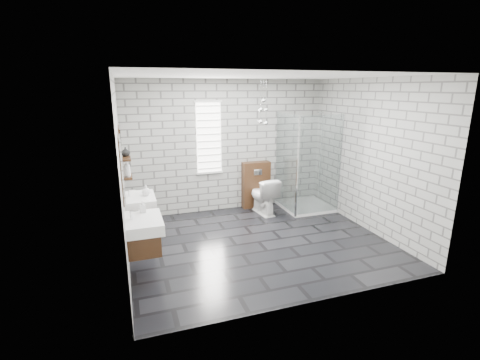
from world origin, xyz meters
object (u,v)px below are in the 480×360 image
vanity_right (137,202)px  toilet (263,195)px  vanity_left (141,225)px  shower_enclosure (305,187)px  cistern_panel (256,185)px

vanity_right → toilet: bearing=17.1°
vanity_left → vanity_right: (0.00, 1.02, 0.00)m
shower_enclosure → toilet: shower_enclosure is taller
vanity_left → cistern_panel: size_ratio=1.57×
vanity_left → vanity_right: bearing=90.0°
vanity_left → toilet: 3.11m
cistern_panel → shower_enclosure: (0.90, -0.52, 0.00)m
vanity_left → shower_enclosure: 3.82m
vanity_right → toilet: (2.51, 0.77, -0.38)m
vanity_left → toilet: vanity_left is taller
shower_enclosure → toilet: size_ratio=2.68×
vanity_left → toilet: bearing=35.6°
vanity_right → vanity_left: bearing=-90.0°
vanity_left → shower_enclosure: size_ratio=0.77×
vanity_right → shower_enclosure: shower_enclosure is taller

